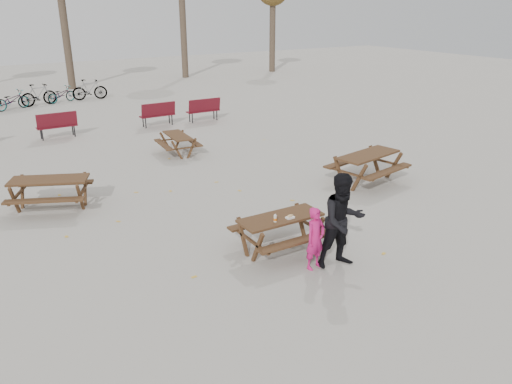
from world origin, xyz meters
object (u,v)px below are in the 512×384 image
soda_bottle (275,219)px  picnic_table_north (51,194)px  adult (343,221)px  picnic_table_far (178,144)px  food_tray (290,218)px  picnic_table_east (367,168)px  child (315,238)px  main_picnic_table (281,225)px

soda_bottle → picnic_table_north: soda_bottle is taller
adult → picnic_table_far: size_ratio=1.23×
picnic_table_far → picnic_table_north: bearing=126.3°
picnic_table_north → adult: bearing=-30.5°
food_tray → picnic_table_east: size_ratio=0.09×
picnic_table_north → picnic_table_far: bearing=55.9°
picnic_table_far → picnic_table_east: bearing=-143.8°
soda_bottle → adult: size_ratio=0.09×
food_tray → picnic_table_north: size_ratio=0.10×
child → adult: (0.51, -0.19, 0.33)m
picnic_table_north → picnic_table_far: picnic_table_north is taller
soda_bottle → child: child is taller
adult → food_tray: bearing=128.7°
main_picnic_table → picnic_table_far: (1.01, 7.91, -0.25)m
picnic_table_east → child: bearing=-154.8°
adult → picnic_table_east: (3.89, 3.41, -0.53)m
picnic_table_east → soda_bottle: bearing=-164.4°
picnic_table_north → picnic_table_far: size_ratio=1.20×
main_picnic_table → soda_bottle: (-0.25, -0.17, 0.26)m
soda_bottle → child: bearing=-63.7°
picnic_table_east → main_picnic_table: bearing=-164.9°
main_picnic_table → picnic_table_east: 5.08m
main_picnic_table → food_tray: food_tray is taller
food_tray → picnic_table_north: picnic_table_north is taller
adult → soda_bottle: bearing=142.1°
food_tray → picnic_table_north: bearing=127.0°
soda_bottle → adult: bearing=-47.8°
food_tray → soda_bottle: 0.37m
main_picnic_table → picnic_table_far: size_ratio=1.14×
food_tray → child: 0.83m
child → picnic_table_east: size_ratio=0.63×
picnic_table_far → food_tray: bearing=177.9°
picnic_table_east → picnic_table_north: bearing=151.0°
main_picnic_table → soda_bottle: 0.40m
picnic_table_east → picnic_table_far: (-3.55, 5.67, -0.10)m
child → adult: 0.64m
child → picnic_table_north: 7.09m
soda_bottle → picnic_table_far: soda_bottle is taller
adult → picnic_table_far: 9.12m
child → adult: size_ratio=0.66×
soda_bottle → picnic_table_north: bearing=124.3°
soda_bottle → picnic_table_far: 8.19m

